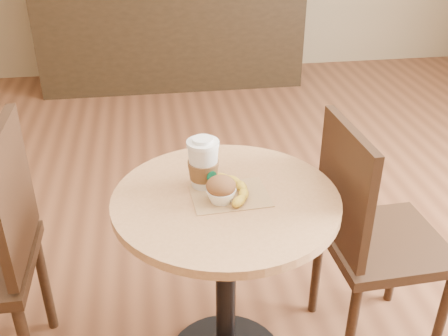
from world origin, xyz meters
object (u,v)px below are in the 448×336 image
chair_right (370,233)px  coffee_cup (203,165)px  cafe_table (226,249)px  banana (226,189)px  muffin (221,190)px

chair_right → coffee_cup: 0.67m
cafe_table → chair_right: chair_right is taller
coffee_cup → banana: bearing=-67.6°
cafe_table → chair_right: (0.53, 0.05, -0.03)m
cafe_table → muffin: size_ratio=7.95×
chair_right → muffin: size_ratio=9.94×
cafe_table → coffee_cup: size_ratio=4.37×
coffee_cup → banana: 0.10m
muffin → banana: size_ratio=0.44×
chair_right → muffin: (-0.55, -0.07, 0.28)m
cafe_table → banana: bearing=80.5°
coffee_cup → muffin: bearing=-92.4°
cafe_table → coffee_cup: bearing=129.6°
cafe_table → muffin: bearing=-124.8°
chair_right → coffee_cup: chair_right is taller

